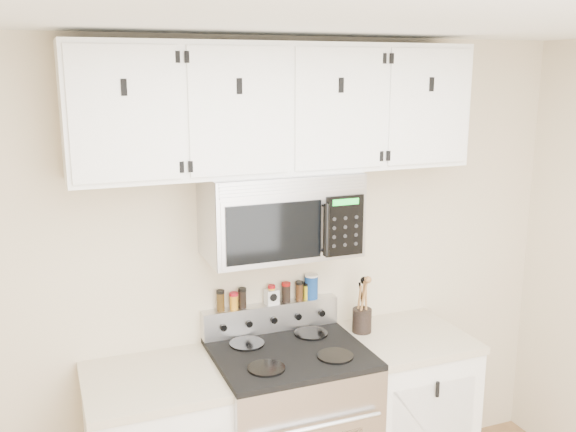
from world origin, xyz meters
The scene contains 15 objects.
back_wall centered at (0.00, 1.75, 1.25)m, with size 3.50×0.01×2.50m, color #C7B395.
ceiling centered at (0.00, 0.00, 2.50)m, with size 3.50×3.50×0.01m, color white.
base_cabinet_right centered at (0.69, 1.45, 0.46)m, with size 0.64×0.62×0.92m.
microwave centered at (0.00, 1.55, 1.63)m, with size 0.76×0.44×0.42m.
upper_cabinets centered at (0.00, 1.58, 2.15)m, with size 2.00×0.35×0.62m.
utensil_crock centered at (0.48, 1.57, 1.00)m, with size 0.11×0.11×0.31m.
kitchen_timer centered at (0.01, 1.71, 1.14)m, with size 0.07×0.06×0.08m, color silver.
salt_canister centered at (0.24, 1.71, 1.17)m, with size 0.07×0.07×0.14m.
spice_jar_0 centered at (-0.28, 1.71, 1.16)m, with size 0.04×0.04×0.11m.
spice_jar_1 centered at (-0.21, 1.71, 1.15)m, with size 0.05×0.05×0.09m.
spice_jar_2 centered at (-0.16, 1.71, 1.16)m, with size 0.04×0.04×0.11m.
spice_jar_3 centered at (0.01, 1.71, 1.15)m, with size 0.04×0.04×0.11m.
spice_jar_4 centered at (0.09, 1.71, 1.16)m, with size 0.05×0.05×0.11m.
spice_jar_5 centered at (0.17, 1.71, 1.15)m, with size 0.04×0.04×0.11m.
spice_jar_6 centered at (0.22, 1.71, 1.15)m, with size 0.04×0.04×0.09m.
Camera 1 is at (-1.11, -1.36, 2.33)m, focal length 40.00 mm.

